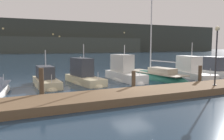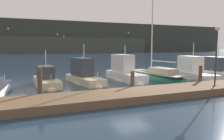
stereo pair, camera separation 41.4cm
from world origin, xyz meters
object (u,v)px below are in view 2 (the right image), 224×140
motorboat_berth_7 (192,74)px  dock_lamppost (217,46)px  channel_buoy (83,64)px  motorboat_berth_3 (47,83)px  sailboat_berth_6 (156,78)px  motorboat_berth_8 (217,73)px  motorboat_berth_5 (125,76)px  motorboat_berth_4 (84,79)px

motorboat_berth_7 → dock_lamppost: (-3.72, -6.23, 2.78)m
motorboat_berth_7 → channel_buoy: size_ratio=3.95×
motorboat_berth_3 → motorboat_berth_7: motorboat_berth_7 is taller
sailboat_berth_6 → motorboat_berth_8: 7.28m
motorboat_berth_5 → motorboat_berth_8: size_ratio=0.98×
motorboat_berth_3 → dock_lamppost: 13.22m
motorboat_berth_8 → motorboat_berth_3: bearing=176.2°
motorboat_berth_4 → dock_lamppost: 10.81m
dock_lamppost → motorboat_berth_5: bearing=115.0°
motorboat_berth_5 → motorboat_berth_3: bearing=-179.1°
motorboat_berth_7 → sailboat_berth_6: bearing=168.7°
dock_lamppost → motorboat_berth_3: bearing=145.7°
motorboat_berth_5 → motorboat_berth_7: (7.16, -1.14, -0.00)m
sailboat_berth_6 → dock_lamppost: 7.66m
motorboat_berth_8 → channel_buoy: (-11.20, 14.22, 0.27)m
motorboat_berth_5 → motorboat_berth_4: bearing=-179.3°
motorboat_berth_8 → motorboat_berth_7: bearing=177.8°
motorboat_berth_4 → motorboat_berth_5: 4.00m
motorboat_berth_3 → dock_lamppost: bearing=-34.3°
dock_lamppost → sailboat_berth_6: bearing=91.3°
motorboat_berth_8 → sailboat_berth_6: bearing=172.8°
channel_buoy → motorboat_berth_3: bearing=-116.5°
motorboat_berth_8 → dock_lamppost: size_ratio=1.49×
motorboat_berth_7 → dock_lamppost: dock_lamppost is taller
sailboat_berth_6 → motorboat_berth_7: bearing=-11.3°
motorboat_berth_4 → motorboat_berth_7: bearing=-5.6°
motorboat_berth_5 → sailboat_berth_6: bearing=-6.4°
motorboat_berth_5 → motorboat_berth_8: motorboat_berth_5 is taller
motorboat_berth_4 → motorboat_berth_5: bearing=0.7°
motorboat_berth_4 → motorboat_berth_8: size_ratio=0.96×
motorboat_berth_7 → channel_buoy: 16.13m
motorboat_berth_8 → channel_buoy: 18.10m
channel_buoy → motorboat_berth_7: bearing=-60.9°
motorboat_berth_4 → motorboat_berth_8: bearing=-4.8°
motorboat_berth_8 → dock_lamppost: (-7.06, -6.09, 2.87)m
motorboat_berth_4 → dock_lamppost: bearing=-44.6°
motorboat_berth_4 → motorboat_berth_7: (11.16, -1.10, 0.07)m
sailboat_berth_6 → motorboat_berth_5: bearing=173.6°
motorboat_berth_5 → sailboat_berth_6: sailboat_berth_6 is taller
motorboat_berth_4 → motorboat_berth_7: 11.21m
motorboat_berth_3 → sailboat_berth_6: 10.49m
motorboat_berth_3 → channel_buoy: motorboat_berth_3 is taller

